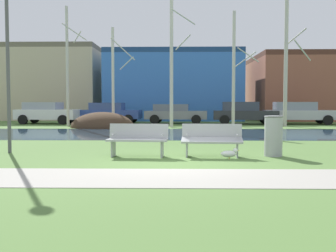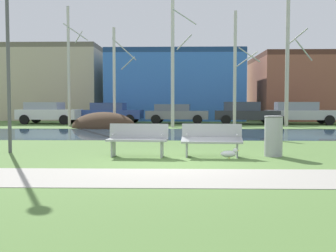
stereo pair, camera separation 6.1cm
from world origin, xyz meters
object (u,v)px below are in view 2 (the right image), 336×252
(parked_van_nearest_white, at_px, (48,112))
(parked_wagon_fourth_dark, at_px, (245,112))
(parked_suv_fifth_silver, at_px, (300,112))
(bench_left, at_px, (138,139))
(seagull, at_px, (229,153))
(trash_bin, at_px, (273,135))
(streetlamp, at_px, (7,26))
(bench_right, at_px, (212,139))
(parked_sedan_second_blue, at_px, (112,112))
(parked_hatch_third_grey, at_px, (176,113))

(parked_van_nearest_white, height_order, parked_wagon_fourth_dark, parked_wagon_fourth_dark)
(parked_wagon_fourth_dark, relative_size, parked_suv_fifth_silver, 0.90)
(bench_left, distance_m, seagull, 2.44)
(trash_bin, xyz_separation_m, parked_suv_fifth_silver, (5.62, 16.55, 0.23))
(parked_wagon_fourth_dark, bearing_deg, seagull, -100.54)
(trash_bin, distance_m, streetlamp, 8.02)
(bench_left, bearing_deg, parked_suv_fifth_silver, 61.02)
(bench_left, xyz_separation_m, parked_suv_fifth_silver, (9.25, 16.71, 0.32))
(streetlamp, xyz_separation_m, parked_wagon_fourth_dark, (9.32, 15.88, -2.83))
(bench_left, relative_size, bench_right, 1.00)
(trash_bin, xyz_separation_m, parked_wagon_fourth_dark, (1.92, 16.49, 0.22))
(bench_left, height_order, parked_sedan_second_blue, parked_sedan_second_blue)
(trash_bin, xyz_separation_m, streetlamp, (-7.39, 0.61, 3.05))
(bench_left, relative_size, parked_suv_fifth_silver, 0.34)
(trash_bin, bearing_deg, parked_wagon_fourth_dark, 83.34)
(parked_sedan_second_blue, bearing_deg, parked_suv_fifth_silver, -4.84)
(bench_left, height_order, parked_wagon_fourth_dark, parked_wagon_fourth_dark)
(bench_left, xyz_separation_m, parked_van_nearest_white, (-7.82, 16.76, 0.31))
(parked_sedan_second_blue, bearing_deg, parked_van_nearest_white, -166.17)
(trash_bin, bearing_deg, bench_left, -177.51)
(seagull, xyz_separation_m, parked_hatch_third_grey, (-1.46, 17.65, 0.59))
(bench_right, distance_m, parked_wagon_fourth_dark, 17.04)
(parked_suv_fifth_silver, bearing_deg, streetlamp, -129.24)
(parked_van_nearest_white, relative_size, parked_hatch_third_grey, 0.98)
(bench_right, distance_m, trash_bin, 1.67)
(bench_right, height_order, streetlamp, streetlamp)
(parked_sedan_second_blue, distance_m, parked_wagon_fourth_dark, 9.24)
(streetlamp, height_order, parked_van_nearest_white, streetlamp)
(parked_hatch_third_grey, bearing_deg, parked_van_nearest_white, -176.38)
(trash_bin, xyz_separation_m, parked_sedan_second_blue, (-7.25, 17.64, 0.20))
(seagull, relative_size, parked_wagon_fourth_dark, 0.11)
(bench_right, xyz_separation_m, streetlamp, (-5.73, 0.77, 3.14))
(parked_sedan_second_blue, height_order, parked_suv_fifth_silver, parked_suv_fifth_silver)
(bench_right, height_order, seagull, bench_right)
(parked_hatch_third_grey, bearing_deg, parked_suv_fifth_silver, -4.18)
(trash_bin, height_order, streetlamp, streetlamp)
(parked_hatch_third_grey, relative_size, parked_suv_fifth_silver, 0.90)
(bench_left, relative_size, streetlamp, 0.30)
(trash_bin, bearing_deg, bench_right, -174.57)
(parked_sedan_second_blue, height_order, parked_wagon_fourth_dark, parked_wagon_fourth_dark)
(bench_right, xyz_separation_m, parked_hatch_third_grey, (-1.04, 17.31, 0.25))
(bench_left, bearing_deg, streetlamp, 168.46)
(seagull, distance_m, parked_suv_fifth_silver, 18.39)
(parked_sedan_second_blue, bearing_deg, trash_bin, -67.66)
(seagull, bearing_deg, parked_van_nearest_white, 120.86)
(bench_right, bearing_deg, parked_van_nearest_white, 120.30)
(bench_left, bearing_deg, parked_van_nearest_white, 115.03)
(parked_hatch_third_grey, distance_m, parked_suv_fifth_silver, 8.34)
(parked_wagon_fourth_dark, bearing_deg, trash_bin, -96.66)
(parked_sedan_second_blue, relative_size, parked_hatch_third_grey, 0.96)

